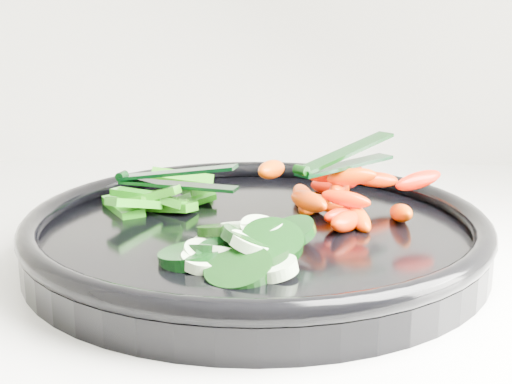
{
  "coord_description": "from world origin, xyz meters",
  "views": [
    {
      "loc": [
        -0.45,
        1.1,
        1.13
      ],
      "look_at": [
        -0.47,
        1.65,
        0.99
      ],
      "focal_mm": 50.0,
      "sensor_mm": 36.0,
      "label": 1
    }
  ],
  "objects": [
    {
      "name": "cucumber_pile",
      "position": [
        -0.49,
        1.57,
        0.96
      ],
      "size": [
        0.13,
        0.11,
        0.04
      ],
      "color": "black",
      "rests_on": "veggie_tray"
    },
    {
      "name": "veggie_tray",
      "position": [
        -0.47,
        1.65,
        0.95
      ],
      "size": [
        0.5,
        0.5,
        0.04
      ],
      "color": "black",
      "rests_on": "counter"
    },
    {
      "name": "carrot_pile",
      "position": [
        -0.41,
        1.69,
        0.97
      ],
      "size": [
        0.16,
        0.16,
        0.05
      ],
      "color": "#FF3D00",
      "rests_on": "veggie_tray"
    },
    {
      "name": "pepper_pile",
      "position": [
        -0.56,
        1.71,
        0.96
      ],
      "size": [
        0.1,
        0.12,
        0.04
      ],
      "color": "#226709",
      "rests_on": "veggie_tray"
    },
    {
      "name": "tong_pepper",
      "position": [
        -0.55,
        1.71,
        0.98
      ],
      "size": [
        0.11,
        0.04,
        0.02
      ],
      "color": "black",
      "rests_on": "pepper_pile"
    },
    {
      "name": "tong_carrot",
      "position": [
        -0.4,
        1.69,
        1.0
      ],
      "size": [
        0.09,
        0.09,
        0.02
      ],
      "color": "black",
      "rests_on": "carrot_pile"
    }
  ]
}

